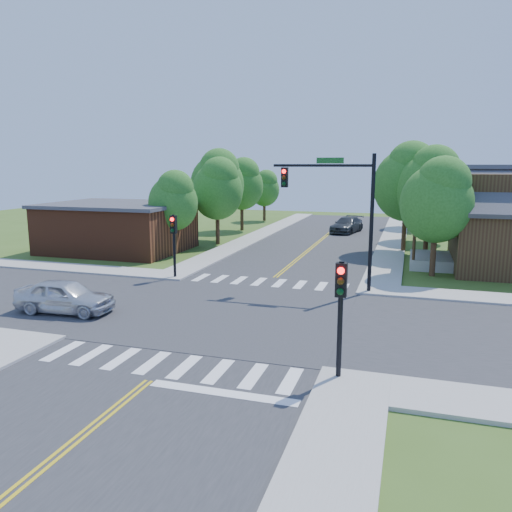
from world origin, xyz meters
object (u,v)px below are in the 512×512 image
(signal_pole_nw, at_px, (174,234))
(signal_pole_se, at_px, (341,298))
(signal_mast_ne, at_px, (339,200))
(car_silver, at_px, (65,297))
(car_dgrey, at_px, (347,225))

(signal_pole_nw, bearing_deg, signal_pole_se, -45.00)
(signal_mast_ne, xyz_separation_m, signal_pole_se, (1.69, -11.21, -2.19))
(signal_pole_se, distance_m, signal_pole_nw, 15.84)
(car_silver, xyz_separation_m, car_dgrey, (8.78, 30.92, -0.01))
(signal_pole_se, bearing_deg, signal_mast_ne, 98.56)
(signal_mast_ne, bearing_deg, car_silver, -145.28)
(signal_mast_ne, relative_size, signal_pole_se, 1.89)
(signal_mast_ne, height_order, car_dgrey, signal_mast_ne)
(car_silver, relative_size, car_dgrey, 0.83)
(signal_pole_nw, height_order, car_silver, signal_pole_nw)
(signal_pole_se, bearing_deg, car_silver, 164.81)
(signal_pole_se, xyz_separation_m, car_dgrey, (-4.06, 34.40, -1.91))
(signal_pole_se, height_order, signal_pole_nw, same)
(signal_mast_ne, distance_m, signal_pole_se, 11.55)
(signal_mast_ne, relative_size, signal_pole_nw, 1.89)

